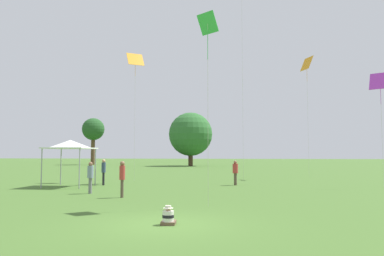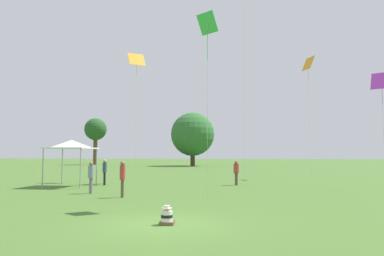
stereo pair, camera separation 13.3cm
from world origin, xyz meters
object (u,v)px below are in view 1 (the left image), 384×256
at_px(person_standing_0, 90,174).
at_px(person_standing_1, 235,171).
at_px(distant_tree_1, 93,130).
at_px(kite_1, 208,29).
at_px(person_standing_3, 104,169).
at_px(seated_toddler, 168,217).
at_px(person_standing_2, 122,175).
at_px(kite_3, 380,82).
at_px(kite_5, 135,61).
at_px(kite_4, 307,66).
at_px(distant_tree_0, 191,134).
at_px(canopy_tent, 70,145).

relative_size(person_standing_0, person_standing_1, 1.02).
bearing_deg(distant_tree_1, kite_1, -62.74).
height_order(person_standing_0, person_standing_3, person_standing_3).
bearing_deg(person_standing_0, seated_toddler, -74.45).
relative_size(person_standing_2, kite_3, 0.24).
xyz_separation_m(kite_1, kite_5, (-7.30, 13.53, 2.19)).
xyz_separation_m(person_standing_2, kite_3, (15.12, 7.98, 5.83)).
bearing_deg(distant_tree_1, person_standing_0, -67.09).
relative_size(person_standing_3, kite_3, 0.24).
relative_size(person_standing_1, kite_4, 0.16).
bearing_deg(kite_4, person_standing_3, -38.10).
relative_size(person_standing_0, distant_tree_1, 0.19).
bearing_deg(person_standing_3, person_standing_2, 8.29).
height_order(kite_3, kite_4, kite_4).
height_order(person_standing_3, kite_5, kite_5).
height_order(person_standing_1, kite_4, kite_4).
bearing_deg(kite_1, distant_tree_0, -0.68).
height_order(person_standing_3, kite_4, kite_4).
bearing_deg(canopy_tent, seated_toddler, -52.60).
distance_m(canopy_tent, distant_tree_1, 51.42).
height_order(kite_1, distant_tree_0, distant_tree_0).
bearing_deg(kite_1, seated_toddler, 158.17).
bearing_deg(kite_1, kite_4, -30.37).
bearing_deg(distant_tree_0, person_standing_1, -77.25).
distance_m(person_standing_2, person_standing_3, 7.84).
relative_size(person_standing_1, kite_3, 0.22).
height_order(person_standing_0, distant_tree_1, distant_tree_1).
xyz_separation_m(person_standing_0, distant_tree_0, (-1.29, 46.79, 4.65)).
xyz_separation_m(person_standing_0, kite_4, (14.11, 14.80, 9.14)).
relative_size(kite_4, distant_tree_0, 1.14).
distance_m(canopy_tent, kite_4, 21.72).
xyz_separation_m(seated_toddler, kite_1, (0.85, 4.00, 7.30)).
bearing_deg(kite_5, seated_toddler, -58.24).
bearing_deg(person_standing_0, person_standing_2, -54.69).
relative_size(kite_1, kite_4, 0.74).
relative_size(canopy_tent, kite_4, 0.28).
distance_m(person_standing_3, distant_tree_0, 41.70).
relative_size(person_standing_2, distant_tree_1, 0.19).
bearing_deg(person_standing_0, person_standing_3, 83.03).
bearing_deg(distant_tree_1, kite_4, -45.69).
relative_size(canopy_tent, distant_tree_0, 0.32).
height_order(kite_3, kite_5, kite_5).
bearing_deg(canopy_tent, person_standing_0, -50.86).
bearing_deg(person_standing_2, seated_toddler, 88.94).
bearing_deg(person_standing_3, distant_tree_1, -176.01).
distance_m(person_standing_0, distant_tree_1, 56.30).
height_order(seated_toddler, person_standing_1, person_standing_1).
distance_m(seated_toddler, person_standing_0, 10.33).
bearing_deg(kite_5, kite_1, -50.10).
bearing_deg(distant_tree_1, person_standing_1, -56.64).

